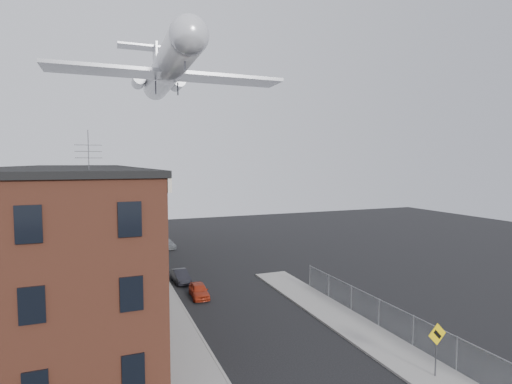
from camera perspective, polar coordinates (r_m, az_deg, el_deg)
sidewalk_left at (r=40.95m, az=-15.45°, el=-10.91°), size 3.00×62.00×0.12m
sidewalk_right at (r=28.22m, az=13.28°, el=-17.89°), size 3.00×26.00×0.12m
curb_left at (r=41.12m, az=-13.41°, el=-10.80°), size 0.15×62.00×0.14m
curb_right at (r=27.47m, az=10.67°, el=-18.47°), size 0.15×26.00×0.14m
corner_building at (r=23.12m, az=-27.32°, el=-9.93°), size 10.31×12.30×12.15m
row_house_a at (r=32.40m, az=-25.63°, el=-5.98°), size 11.98×7.00×10.30m
row_house_b at (r=39.30m, az=-24.94°, el=-4.23°), size 11.98×7.00×10.30m
row_house_c at (r=46.23m, az=-24.46°, el=-3.01°), size 11.98×7.00×10.30m
row_house_d at (r=53.18m, az=-24.11°, el=-2.11°), size 11.98×7.00×10.30m
row_house_e at (r=60.14m, az=-23.84°, el=-1.41°), size 11.98×7.00×10.30m
chainlink_fence at (r=27.99m, az=17.16°, el=-16.10°), size 0.06×18.06×1.90m
warning_sign at (r=22.66m, az=24.40°, el=-18.86°), size 1.10×0.11×2.80m
utility_pole at (r=34.11m, az=-14.66°, el=-5.98°), size 1.80×0.26×9.00m
street_tree at (r=44.08m, az=-15.80°, el=-5.33°), size 3.22×3.20×5.20m
car_near at (r=32.77m, az=-8.15°, el=-13.74°), size 1.49×3.32×1.11m
car_mid at (r=36.86m, az=-10.75°, el=-11.72°), size 1.41×3.48×1.12m
car_far at (r=51.42m, az=-12.62°, el=-7.21°), size 2.02×3.95×1.10m
airplane at (r=45.59m, az=-12.60°, el=16.72°), size 23.68×27.03×7.86m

